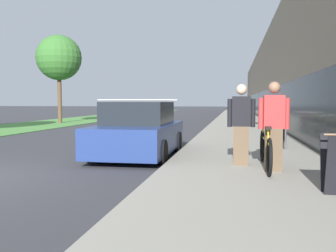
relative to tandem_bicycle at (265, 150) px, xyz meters
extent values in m
cube|color=gray|center=(-0.29, 19.15, -0.45)|extent=(3.73, 70.00, 0.13)
cube|color=gray|center=(6.62, 27.15, 2.82)|extent=(10.00, 70.00, 6.66)
cube|color=#1E2328|center=(1.66, 27.15, 0.74)|extent=(0.10, 63.00, 2.20)
cube|color=#518E42|center=(-13.05, 23.15, -0.50)|extent=(5.19, 70.00, 0.03)
torus|color=black|center=(0.00, 0.92, -0.03)|extent=(0.06, 0.71, 0.71)
torus|color=black|center=(0.00, -0.90, -0.03)|extent=(0.06, 0.71, 0.71)
cylinder|color=yellow|center=(0.00, 0.01, 0.19)|extent=(0.04, 1.54, 0.04)
cylinder|color=yellow|center=(0.00, -0.35, 0.09)|extent=(0.04, 0.92, 0.33)
cylinder|color=yellow|center=(0.00, -0.57, 0.34)|extent=(0.03, 0.03, 0.30)
cube|color=black|center=(0.00, -0.57, 0.49)|extent=(0.11, 0.22, 0.05)
cylinder|color=yellow|center=(0.00, 0.77, 0.35)|extent=(0.03, 0.03, 0.31)
cylinder|color=silver|center=(0.00, 0.77, 0.50)|extent=(0.52, 0.03, 0.03)
cube|color=brown|center=(0.13, -0.32, 0.04)|extent=(0.33, 0.23, 0.85)
cube|color=#B23333|center=(0.13, -0.32, 0.79)|extent=(0.40, 0.23, 0.65)
cylinder|color=#B23333|center=(-0.12, -0.32, 0.76)|extent=(0.10, 0.10, 0.61)
cylinder|color=#B23333|center=(0.37, -0.32, 0.76)|extent=(0.10, 0.10, 0.61)
sphere|color=#936B51|center=(0.13, -0.32, 1.26)|extent=(0.23, 0.23, 0.23)
cube|color=brown|center=(-0.49, 0.30, 0.04)|extent=(0.32, 0.23, 0.84)
cube|color=black|center=(-0.49, 0.30, 0.78)|extent=(0.39, 0.23, 0.64)
cylinder|color=black|center=(-0.74, 0.30, 0.75)|extent=(0.10, 0.10, 0.61)
cylinder|color=black|center=(-0.25, 0.30, 0.75)|extent=(0.10, 0.10, 0.61)
sphere|color=beige|center=(-0.49, 0.30, 1.25)|extent=(0.23, 0.23, 0.23)
cylinder|color=#4C4C51|center=(0.81, 3.20, 0.03)|extent=(0.05, 0.05, 0.82)
cylinder|color=#4C4C51|center=(0.81, 3.75, 0.03)|extent=(0.05, 0.05, 0.82)
cylinder|color=#4C4C51|center=(0.81, 3.48, 0.44)|extent=(0.05, 0.55, 0.05)
torus|color=black|center=(0.83, 5.13, -0.01)|extent=(0.06, 0.74, 0.74)
torus|color=black|center=(0.83, 4.06, -0.01)|extent=(0.06, 0.74, 0.74)
cylinder|color=yellow|center=(0.83, 4.59, 0.21)|extent=(0.04, 0.91, 0.04)
cylinder|color=yellow|center=(0.83, 4.38, 0.11)|extent=(0.04, 0.55, 0.34)
cylinder|color=yellow|center=(0.83, 4.25, 0.36)|extent=(0.03, 0.03, 0.31)
cube|color=black|center=(0.83, 4.25, 0.52)|extent=(0.11, 0.22, 0.05)
cylinder|color=yellow|center=(0.83, 5.04, 0.37)|extent=(0.03, 0.03, 0.32)
cylinder|color=silver|center=(0.83, 5.04, 0.53)|extent=(0.52, 0.03, 0.03)
torus|color=black|center=(0.80, 7.36, 0.00)|extent=(0.06, 0.77, 0.77)
torus|color=black|center=(0.80, 6.35, 0.00)|extent=(0.06, 0.77, 0.77)
cylinder|color=yellow|center=(0.80, 6.85, 0.23)|extent=(0.04, 0.86, 0.04)
cylinder|color=yellow|center=(0.80, 6.65, 0.12)|extent=(0.04, 0.52, 0.35)
cylinder|color=yellow|center=(0.80, 6.53, 0.39)|extent=(0.03, 0.03, 0.32)
cube|color=black|center=(0.80, 6.53, 0.55)|extent=(0.11, 0.22, 0.05)
cylinder|color=yellow|center=(0.80, 7.28, 0.40)|extent=(0.03, 0.03, 0.33)
cylinder|color=silver|center=(0.80, 7.28, 0.57)|extent=(0.52, 0.03, 0.03)
torus|color=black|center=(0.88, 9.57, -0.01)|extent=(0.06, 0.74, 0.74)
torus|color=black|center=(0.88, 8.44, -0.01)|extent=(0.06, 0.74, 0.74)
cylinder|color=red|center=(0.88, 9.00, 0.21)|extent=(0.04, 0.96, 0.04)
cylinder|color=red|center=(0.88, 8.78, 0.11)|extent=(0.04, 0.58, 0.34)
cylinder|color=red|center=(0.88, 8.64, 0.36)|extent=(0.03, 0.03, 0.31)
cube|color=black|center=(0.88, 8.64, 0.52)|extent=(0.11, 0.22, 0.05)
cylinder|color=red|center=(0.88, 9.48, 0.37)|extent=(0.03, 0.03, 0.32)
cylinder|color=silver|center=(0.88, 9.48, 0.53)|extent=(0.52, 0.03, 0.03)
cube|color=navy|center=(-3.22, 2.01, 0.00)|extent=(1.88, 4.05, 0.74)
cube|color=#1E2328|center=(-3.22, 2.01, 0.68)|extent=(1.62, 2.03, 0.61)
cylinder|color=silver|center=(-3.22, 2.46, 1.03)|extent=(2.00, 0.04, 0.04)
cylinder|color=silver|center=(-3.22, 1.57, 1.03)|extent=(2.00, 0.04, 0.04)
cylinder|color=black|center=(-4.10, 3.23, -0.21)|extent=(0.22, 0.60, 0.60)
cylinder|color=black|center=(-2.35, 3.23, -0.21)|extent=(0.22, 0.60, 0.60)
cylinder|color=black|center=(-4.10, 0.80, -0.21)|extent=(0.22, 0.60, 0.60)
cylinder|color=black|center=(-2.35, 0.80, -0.21)|extent=(0.22, 0.60, 0.60)
cylinder|color=brown|center=(-12.65, 16.46, 1.21)|extent=(0.28, 0.28, 3.45)
sphere|color=#38702D|center=(-12.65, 16.46, 4.02)|extent=(3.11, 3.11, 3.11)
camera|label=1|loc=(-0.63, -7.90, 0.99)|focal=40.00mm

